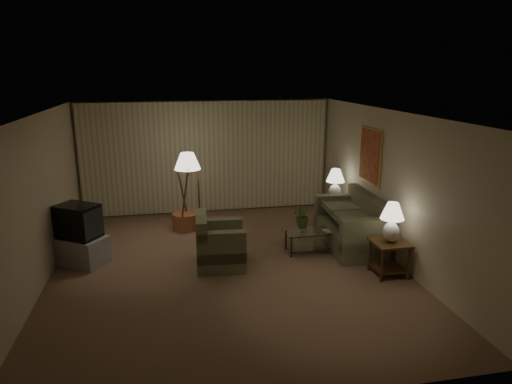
# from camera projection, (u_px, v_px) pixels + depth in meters

# --- Properties ---
(ground) EXTENTS (7.00, 7.00, 0.00)m
(ground) POSITION_uv_depth(u_px,v_px,m) (227.00, 267.00, 8.08)
(ground) COLOR brown
(ground) RESTS_ON ground
(room_shell) EXTENTS (6.04, 7.02, 2.72)m
(room_shell) POSITION_uv_depth(u_px,v_px,m) (217.00, 155.00, 9.06)
(room_shell) COLOR beige
(room_shell) RESTS_ON ground
(sofa) EXTENTS (1.97, 1.14, 0.83)m
(sofa) POSITION_uv_depth(u_px,v_px,m) (350.00, 227.00, 8.93)
(sofa) COLOR #737552
(sofa) RESTS_ON ground
(armchair) EXTENTS (1.01, 0.97, 0.75)m
(armchair) POSITION_uv_depth(u_px,v_px,m) (221.00, 246.00, 8.08)
(armchair) COLOR #737552
(armchair) RESTS_ON ground
(side_table_near) EXTENTS (0.58, 0.58, 0.60)m
(side_table_near) POSITION_uv_depth(u_px,v_px,m) (389.00, 252.00, 7.68)
(side_table_near) COLOR #39220F
(side_table_near) RESTS_ON ground
(side_table_far) EXTENTS (0.49, 0.41, 0.60)m
(side_table_far) POSITION_uv_depth(u_px,v_px,m) (334.00, 208.00, 10.15)
(side_table_far) COLOR #39220F
(side_table_far) RESTS_ON ground
(table_lamp_near) EXTENTS (0.40, 0.40, 0.68)m
(table_lamp_near) POSITION_uv_depth(u_px,v_px,m) (392.00, 219.00, 7.53)
(table_lamp_near) COLOR silver
(table_lamp_near) RESTS_ON side_table_near
(table_lamp_far) EXTENTS (0.40, 0.40, 0.70)m
(table_lamp_far) POSITION_uv_depth(u_px,v_px,m) (335.00, 182.00, 9.99)
(table_lamp_far) COLOR silver
(table_lamp_far) RESTS_ON side_table_far
(coffee_table) EXTENTS (0.98, 0.53, 0.41)m
(coffee_table) POSITION_uv_depth(u_px,v_px,m) (310.00, 238.00, 8.72)
(coffee_table) COLOR silver
(coffee_table) RESTS_ON ground
(tv_cabinet) EXTENTS (1.41, 1.38, 0.50)m
(tv_cabinet) POSITION_uv_depth(u_px,v_px,m) (81.00, 250.00, 8.20)
(tv_cabinet) COLOR #A3A3A5
(tv_cabinet) RESTS_ON ground
(crt_tv) EXTENTS (1.16, 1.15, 0.60)m
(crt_tv) POSITION_uv_depth(u_px,v_px,m) (78.00, 221.00, 8.05)
(crt_tv) COLOR black
(crt_tv) RESTS_ON tv_cabinet
(floor_lamp) EXTENTS (0.55, 0.55, 1.71)m
(floor_lamp) POSITION_uv_depth(u_px,v_px,m) (189.00, 191.00, 9.71)
(floor_lamp) COLOR #39220F
(floor_lamp) RESTS_ON ground
(ottoman) EXTENTS (0.67, 0.67, 0.37)m
(ottoman) POSITION_uv_depth(u_px,v_px,m) (185.00, 221.00, 9.96)
(ottoman) COLOR #994A33
(ottoman) RESTS_ON ground
(vase) EXTENTS (0.15, 0.15, 0.15)m
(vase) POSITION_uv_depth(u_px,v_px,m) (303.00, 228.00, 8.63)
(vase) COLOR white
(vase) RESTS_ON coffee_table
(flowers) EXTENTS (0.42, 0.37, 0.45)m
(flowers) POSITION_uv_depth(u_px,v_px,m) (303.00, 213.00, 8.55)
(flowers) COLOR #4B7132
(flowers) RESTS_ON vase
(book) EXTENTS (0.20, 0.26, 0.02)m
(book) POSITION_uv_depth(u_px,v_px,m) (324.00, 231.00, 8.63)
(book) COLOR olive
(book) RESTS_ON coffee_table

